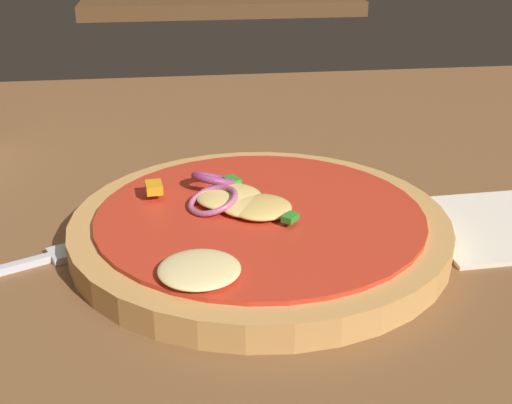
{
  "coord_description": "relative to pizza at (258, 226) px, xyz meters",
  "views": [
    {
      "loc": [
        -0.07,
        -0.44,
        0.25
      ],
      "look_at": [
        -0.02,
        -0.01,
        0.05
      ],
      "focal_mm": 47.18,
      "sensor_mm": 36.0,
      "label": 1
    }
  ],
  "objects": [
    {
      "name": "dining_table",
      "position": [
        0.02,
        0.03,
        -0.03
      ],
      "size": [
        1.26,
        0.89,
        0.03
      ],
      "color": "brown",
      "rests_on": "ground"
    },
    {
      "name": "pizza",
      "position": [
        0.0,
        0.0,
        0.0
      ],
      "size": [
        0.25,
        0.25,
        0.04
      ],
      "color": "tan",
      "rests_on": "dining_table"
    }
  ]
}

